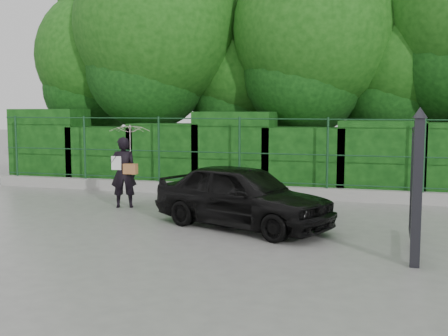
# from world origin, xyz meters

# --- Properties ---
(ground) EXTENTS (80.00, 80.00, 0.00)m
(ground) POSITION_xyz_m (0.00, 0.00, 0.00)
(ground) COLOR gray
(kerb) EXTENTS (14.00, 0.25, 0.30)m
(kerb) POSITION_xyz_m (0.00, 4.50, 0.15)
(kerb) COLOR #9E9E99
(kerb) RESTS_ON ground
(fence) EXTENTS (14.13, 0.06, 1.80)m
(fence) POSITION_xyz_m (0.22, 4.50, 1.20)
(fence) COLOR #163E20
(fence) RESTS_ON kerb
(hedge) EXTENTS (14.20, 1.20, 2.29)m
(hedge) POSITION_xyz_m (-0.09, 5.50, 1.00)
(hedge) COLOR black
(hedge) RESTS_ON ground
(trees) EXTENTS (17.10, 6.15, 8.08)m
(trees) POSITION_xyz_m (1.14, 7.74, 4.62)
(trees) COLOR black
(trees) RESTS_ON ground
(gate) EXTENTS (0.22, 2.33, 2.36)m
(gate) POSITION_xyz_m (4.60, -0.72, 1.19)
(gate) COLOR black
(gate) RESTS_ON ground
(woman) EXTENTS (0.98, 0.96, 1.97)m
(woman) POSITION_xyz_m (-1.68, 2.13, 1.29)
(woman) COLOR black
(woman) RESTS_ON ground
(car) EXTENTS (3.99, 2.80, 1.26)m
(car) POSITION_xyz_m (1.46, 0.73, 0.63)
(car) COLOR black
(car) RESTS_ON ground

